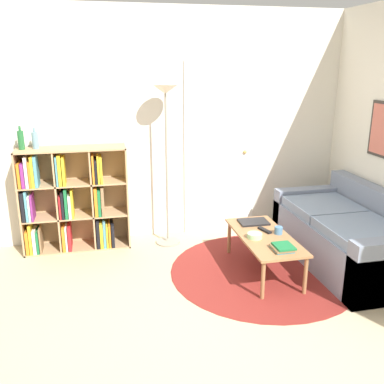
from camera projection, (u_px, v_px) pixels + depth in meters
name	position (u px, v px, depth m)	size (l,w,h in m)	color
ground_plane	(242.00, 364.00, 2.96)	(14.00, 14.00, 0.00)	tan
wall_back	(177.00, 127.00, 4.92)	(7.01, 0.11, 2.60)	silver
rug	(263.00, 271.00, 4.28)	(1.85, 1.85, 0.01)	maroon
bookshelf	(70.00, 201.00, 4.68)	(1.14, 0.34, 1.14)	tan
floor_lamp	(166.00, 115.00, 4.54)	(0.29, 0.29, 1.79)	gray
couch	(351.00, 237.00, 4.39)	(0.88, 1.70, 0.77)	gray
coffee_table	(264.00, 239.00, 4.18)	(0.48, 1.06, 0.39)	#996B42
laptop	(254.00, 222.00, 4.49)	(0.31, 0.22, 0.02)	black
bowl	(255.00, 236.00, 4.10)	(0.14, 0.14, 0.05)	#9ED193
book_stack_on_table	(282.00, 248.00, 3.84)	(0.18, 0.20, 0.05)	teal
cup	(278.00, 230.00, 4.20)	(0.08, 0.08, 0.07)	teal
remote	(265.00, 230.00, 4.27)	(0.09, 0.18, 0.02)	black
bottle_left	(21.00, 140.00, 4.40)	(0.06, 0.06, 0.24)	#236633
bottle_middle	(35.00, 140.00, 4.44)	(0.06, 0.06, 0.22)	#6B93A3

